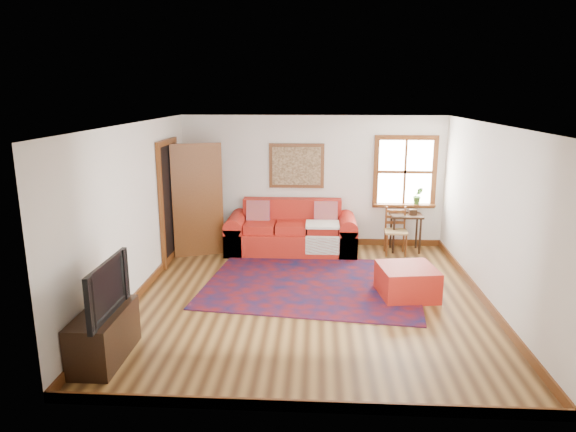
# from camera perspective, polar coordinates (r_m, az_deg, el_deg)

# --- Properties ---
(ground) EXTENTS (5.50, 5.50, 0.00)m
(ground) POSITION_cam_1_polar(r_m,az_deg,el_deg) (7.57, 2.34, -9.08)
(ground) COLOR #462A13
(ground) RESTS_ON ground
(room_envelope) EXTENTS (5.04, 5.54, 2.52)m
(room_envelope) POSITION_cam_1_polar(r_m,az_deg,el_deg) (7.12, 2.47, 3.32)
(room_envelope) COLOR silver
(room_envelope) RESTS_ON ground
(window) EXTENTS (1.18, 0.20, 1.38)m
(window) POSITION_cam_1_polar(r_m,az_deg,el_deg) (9.97, 13.02, 3.99)
(window) COLOR white
(window) RESTS_ON ground
(doorway) EXTENTS (0.89, 1.08, 2.14)m
(doorway) POSITION_cam_1_polar(r_m,az_deg,el_deg) (9.25, -11.18, 1.82)
(doorway) COLOR black
(doorway) RESTS_ON ground
(framed_artwork) EXTENTS (1.05, 0.07, 0.85)m
(framed_artwork) POSITION_cam_1_polar(r_m,az_deg,el_deg) (9.80, 0.96, 5.59)
(framed_artwork) COLOR #613314
(framed_artwork) RESTS_ON ground
(persian_rug) EXTENTS (3.52, 2.95, 0.02)m
(persian_rug) POSITION_cam_1_polar(r_m,az_deg,el_deg) (8.10, 2.75, -7.47)
(persian_rug) COLOR #580C0E
(persian_rug) RESTS_ON ground
(red_leather_sofa) EXTENTS (2.41, 0.99, 0.94)m
(red_leather_sofa) POSITION_cam_1_polar(r_m,az_deg,el_deg) (9.64, 0.42, -2.07)
(red_leather_sofa) COLOR #AD2016
(red_leather_sofa) RESTS_ON ground
(red_ottoman) EXTENTS (0.89, 0.89, 0.45)m
(red_ottoman) POSITION_cam_1_polar(r_m,az_deg,el_deg) (7.76, 13.08, -7.09)
(red_ottoman) COLOR #AD2016
(red_ottoman) RESTS_ON ground
(side_table) EXTENTS (0.58, 0.44, 0.70)m
(side_table) POSITION_cam_1_polar(r_m,az_deg,el_deg) (9.81, 12.97, -0.53)
(side_table) COLOR black
(side_table) RESTS_ON ground
(ladder_back_chair) EXTENTS (0.41, 0.40, 0.86)m
(ladder_back_chair) POSITION_cam_1_polar(r_m,az_deg,el_deg) (9.64, 11.87, -1.43)
(ladder_back_chair) COLOR tan
(ladder_back_chair) RESTS_ON ground
(media_cabinet) EXTENTS (0.46, 1.03, 0.56)m
(media_cabinet) POSITION_cam_1_polar(r_m,az_deg,el_deg) (6.22, -19.77, -12.37)
(media_cabinet) COLOR black
(media_cabinet) RESTS_ON ground
(television) EXTENTS (0.14, 1.05, 0.61)m
(television) POSITION_cam_1_polar(r_m,az_deg,el_deg) (5.93, -20.29, -7.55)
(television) COLOR black
(television) RESTS_ON media_cabinet
(candle_hurricane) EXTENTS (0.12, 0.12, 0.18)m
(candle_hurricane) POSITION_cam_1_polar(r_m,az_deg,el_deg) (6.42, -18.12, -7.82)
(candle_hurricane) COLOR silver
(candle_hurricane) RESTS_ON media_cabinet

